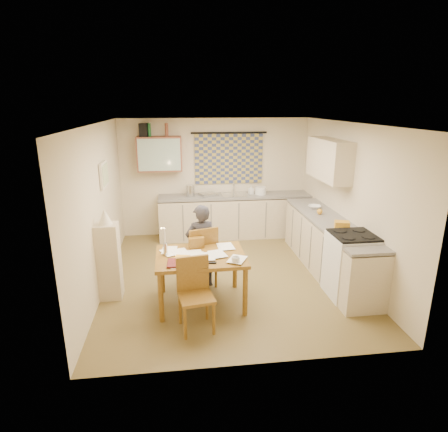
{
  "coord_description": "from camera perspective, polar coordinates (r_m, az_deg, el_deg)",
  "views": [
    {
      "loc": [
        -0.8,
        -5.7,
        2.79
      ],
      "look_at": [
        -0.06,
        0.2,
        0.99
      ],
      "focal_mm": 30.0,
      "sensor_mm": 36.0,
      "label": 1
    }
  ],
  "objects": [
    {
      "name": "orange_box",
      "position": [
        5.01,
        -6.54,
        -7.09
      ],
      "size": [
        0.13,
        0.09,
        0.04
      ],
      "primitive_type": "cube",
      "rotation": [
        0.0,
        0.0,
        -0.12
      ],
      "color": "gold",
      "rests_on": "dining_table"
    },
    {
      "name": "shelf_stand",
      "position": [
        5.75,
        -17.11,
        -6.64
      ],
      "size": [
        0.32,
        0.3,
        1.15
      ],
      "primitive_type": "cube",
      "color": "#C1AF8C",
      "rests_on": "floor"
    },
    {
      "name": "mixing_bowl",
      "position": [
        8.05,
        5.61,
        3.87
      ],
      "size": [
        0.27,
        0.27,
        0.16
      ],
      "primitive_type": "cylinder",
      "rotation": [
        0.0,
        0.0,
        0.12
      ],
      "color": "white",
      "rests_on": "counter_back"
    },
    {
      "name": "book",
      "position": [
        5.16,
        -7.62,
        -6.5
      ],
      "size": [
        0.32,
        0.36,
        0.02
      ],
      "primitive_type": "imported",
      "rotation": [
        0.0,
        0.0,
        -0.23
      ],
      "color": "gold",
      "rests_on": "dining_table"
    },
    {
      "name": "chair_near",
      "position": [
        4.92,
        -4.27,
        -13.81
      ],
      "size": [
        0.48,
        0.48,
        0.93
      ],
      "rotation": [
        0.0,
        0.0,
        0.16
      ],
      "color": "brown",
      "rests_on": "floor"
    },
    {
      "name": "print_canvas",
      "position": [
        6.3,
        -17.62,
        6.06
      ],
      "size": [
        0.01,
        0.42,
        0.32
      ],
      "primitive_type": "cube",
      "color": "silver",
      "rests_on": "wall_left"
    },
    {
      "name": "dish_rack",
      "position": [
        7.89,
        -2.4,
        3.3
      ],
      "size": [
        0.44,
        0.42,
        0.06
      ],
      "primitive_type": "cube",
      "rotation": [
        0.0,
        0.0,
        0.41
      ],
      "color": "silver",
      "rests_on": "counter_back"
    },
    {
      "name": "lampshade",
      "position": [
        5.52,
        -17.71,
        -0.11
      ],
      "size": [
        0.2,
        0.2,
        0.22
      ],
      "primitive_type": "cone",
      "color": "beige",
      "rests_on": "shelf_stand"
    },
    {
      "name": "bottle_green",
      "position": [
        7.81,
        -11.33,
        12.75
      ],
      "size": [
        0.09,
        0.09,
        0.26
      ],
      "primitive_type": "cylinder",
      "rotation": [
        0.0,
        0.0,
        0.26
      ],
      "color": "#195926",
      "rests_on": "wall_cabinet"
    },
    {
      "name": "kettle",
      "position": [
        7.85,
        -5.16,
        3.85
      ],
      "size": [
        0.22,
        0.22,
        0.24
      ],
      "primitive_type": "cylinder",
      "rotation": [
        0.0,
        0.0,
        0.24
      ],
      "color": "silver",
      "rests_on": "counter_back"
    },
    {
      "name": "wall_cabinet_glass",
      "position": [
        7.68,
        -9.84,
        9.16
      ],
      "size": [
        0.84,
        0.02,
        0.64
      ],
      "primitive_type": "cube",
      "color": "#99B2A5",
      "rests_on": "wall_back"
    },
    {
      "name": "mug",
      "position": [
        5.0,
        1.78,
        -6.71
      ],
      "size": [
        0.17,
        0.17,
        0.09
      ],
      "primitive_type": "imported",
      "rotation": [
        0.0,
        0.0,
        -0.26
      ],
      "color": "white",
      "rests_on": "dining_table"
    },
    {
      "name": "wall_back",
      "position": [
        8.14,
        -1.4,
        5.9
      ],
      "size": [
        4.0,
        0.02,
        2.5
      ],
      "primitive_type": "cube",
      "color": "beige",
      "rests_on": "floor"
    },
    {
      "name": "wall_left",
      "position": [
        6.02,
        -18.5,
        1.11
      ],
      "size": [
        0.02,
        4.5,
        2.5
      ],
      "primitive_type": "cube",
      "color": "beige",
      "rests_on": "floor"
    },
    {
      "name": "papers",
      "position": [
        5.27,
        -3.91,
        -5.9
      ],
      "size": [
        1.23,
        0.85,
        0.02
      ],
      "rotation": [
        0.0,
        0.0,
        0.02
      ],
      "color": "white",
      "rests_on": "dining_table"
    },
    {
      "name": "candle_flame",
      "position": [
        5.15,
        -9.53,
        -1.85
      ],
      "size": [
        0.02,
        0.02,
        0.02
      ],
      "primitive_type": "sphere",
      "color": "#FFCC66",
      "rests_on": "dining_table"
    },
    {
      "name": "stove",
      "position": [
        5.9,
        18.73,
        -7.11
      ],
      "size": [
        0.63,
        0.63,
        0.98
      ],
      "color": "white",
      "rests_on": "floor"
    },
    {
      "name": "speaker",
      "position": [
        7.82,
        -12.1,
        12.71
      ],
      "size": [
        0.19,
        0.22,
        0.26
      ],
      "primitive_type": "cube",
      "rotation": [
        0.0,
        0.0,
        -0.16
      ],
      "color": "black",
      "rests_on": "wall_cabinet"
    },
    {
      "name": "soap_bottle",
      "position": [
        8.05,
        4.14,
        4.01
      ],
      "size": [
        0.15,
        0.15,
        0.19
      ],
      "primitive_type": "imported",
      "rotation": [
        0.0,
        0.0,
        0.4
      ],
      "color": "white",
      "rests_on": "counter_back"
    },
    {
      "name": "upper_cabinet_right",
      "position": [
        6.84,
        15.69,
        8.3
      ],
      "size": [
        0.34,
        1.3,
        0.7
      ],
      "primitive_type": "cube",
      "color": "#C1AF8C",
      "rests_on": "wall_right"
    },
    {
      "name": "floor",
      "position": [
        6.4,
        0.76,
        -9.15
      ],
      "size": [
        4.0,
        4.5,
        0.02
      ],
      "primitive_type": "cube",
      "color": "brown",
      "rests_on": "ground"
    },
    {
      "name": "window_blind",
      "position": [
        8.07,
        0.75,
        8.69
      ],
      "size": [
        1.45,
        0.03,
        1.05
      ],
      "primitive_type": "cube",
      "color": "navy",
      "rests_on": "wall_back"
    },
    {
      "name": "ceiling",
      "position": [
        5.76,
        0.86,
        14.02
      ],
      "size": [
        4.0,
        4.5,
        0.02
      ],
      "primitive_type": "cube",
      "color": "white",
      "rests_on": "floor"
    },
    {
      "name": "bowl",
      "position": [
        7.13,
        13.62,
        1.37
      ],
      "size": [
        0.36,
        0.36,
        0.06
      ],
      "primitive_type": "imported",
      "rotation": [
        0.0,
        0.0,
        -0.3
      ],
      "color": "white",
      "rests_on": "counter_right"
    },
    {
      "name": "person",
      "position": [
        5.81,
        -3.5,
        -4.63
      ],
      "size": [
        0.61,
        0.51,
        1.33
      ],
      "primitive_type": "imported",
      "rotation": [
        0.0,
        0.0,
        3.34
      ],
      "color": "black",
      "rests_on": "floor"
    },
    {
      "name": "fruit_orange",
      "position": [
        6.76,
        14.37,
        0.66
      ],
      "size": [
        0.1,
        0.1,
        0.1
      ],
      "primitive_type": "sphere",
      "color": "gold",
      "rests_on": "counter_right"
    },
    {
      "name": "bottle_brown",
      "position": [
        7.79,
        -8.75,
        12.87
      ],
      "size": [
        0.08,
        0.08,
        0.26
      ],
      "primitive_type": "cylinder",
      "rotation": [
        0.0,
        0.0,
        0.12
      ],
      "color": "brown",
      "rests_on": "wall_cabinet"
    },
    {
      "name": "eyeglasses",
      "position": [
        5.01,
        -1.9,
        -7.14
      ],
      "size": [
        0.14,
        0.06,
        0.02
      ],
      "primitive_type": "cube",
      "rotation": [
        0.0,
        0.0,
        -0.15
      ],
      "color": "black",
      "rests_on": "dining_table"
    },
    {
      "name": "framed_print",
      "position": [
        6.3,
        -17.85,
        6.04
      ],
      "size": [
        0.04,
        0.5,
        0.4
      ],
      "primitive_type": "cube",
      "color": "beige",
      "rests_on": "wall_left"
    },
    {
      "name": "wall_right",
      "position": [
        6.54,
        18.56,
        2.29
      ],
      "size": [
        0.02,
        4.5,
        2.5
      ],
      "primitive_type": "cube",
      "color": "beige",
      "rests_on": "floor"
    },
    {
      "name": "letter_rack",
      "position": [
        5.51,
        -4.22,
        -4.09
      ],
      "size": [
        0.23,
        0.13,
        0.16
      ],
      "primitive_type": "cube",
      "rotation": [
        0.0,
        0.0,
        0.12
      ],
      "color": "brown",
      "rests_on": "dining_table"
    },
    {
      "name": "wall_cabinet",
      "position": [
        7.85,
        -9.79,
        9.32
      ],
      "size": [
        0.9,
        0.34,
        0.7
      ],
      "primitive_type": "cube",
      "color": "brown",
      "rests_on": "wall_back"
    },
    {
      "name": "candle",
      "position": [
        5.23,
        -9.08,
        -2.97
      ],
      "size": [
        0.03,
        0.03,
        0.22
      ],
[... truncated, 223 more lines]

